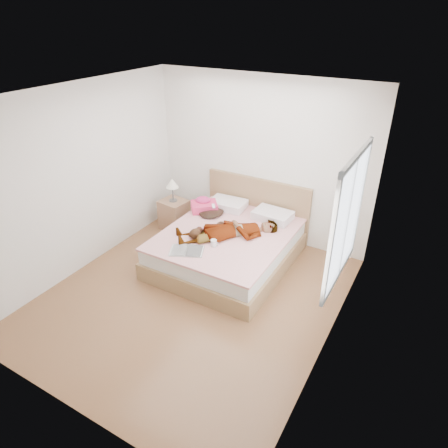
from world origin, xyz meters
name	(u,v)px	position (x,y,z in m)	size (l,w,h in m)	color
ground	(193,296)	(0.00, 0.00, 0.00)	(4.00, 4.00, 0.00)	#4F2A18
woman	(229,228)	(0.05, 0.91, 0.61)	(0.57, 1.52, 0.21)	white
hair	(211,211)	(-0.52, 1.36, 0.55)	(0.39, 0.48, 0.07)	black
phone	(214,206)	(-0.45, 1.31, 0.68)	(0.04, 0.09, 0.01)	silver
room_shell	(347,219)	(1.77, 0.30, 1.50)	(4.00, 4.00, 4.00)	white
bed	(230,244)	(0.00, 1.04, 0.28)	(1.80, 2.08, 1.00)	olive
towel	(204,205)	(-0.69, 1.41, 0.60)	(0.52, 0.51, 0.21)	#ED4062
magazine	(187,251)	(-0.23, 0.23, 0.52)	(0.53, 0.45, 0.03)	silver
coffee_mug	(214,243)	(0.02, 0.53, 0.56)	(0.13, 0.09, 0.10)	white
plush_toy	(196,233)	(-0.33, 0.61, 0.58)	(0.17, 0.25, 0.14)	black
nightstand	(174,212)	(-1.31, 1.41, 0.31)	(0.48, 0.43, 0.93)	#8A5D3F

